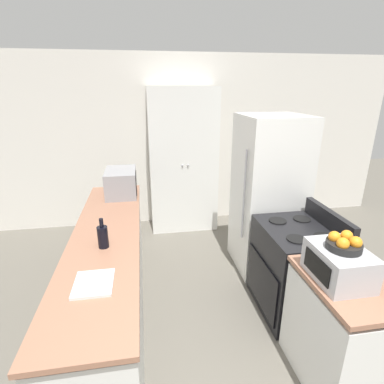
{
  "coord_description": "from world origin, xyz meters",
  "views": [
    {
      "loc": [
        -0.5,
        -1.04,
        2.13
      ],
      "look_at": [
        0.0,
        1.97,
        1.05
      ],
      "focal_mm": 28.0,
      "sensor_mm": 36.0,
      "label": 1
    }
  ],
  "objects": [
    {
      "name": "counter_left",
      "position": [
        -0.87,
        1.46,
        0.43
      ],
      "size": [
        0.6,
        2.73,
        0.88
      ],
      "color": "silver",
      "rests_on": "ground_plane"
    },
    {
      "name": "counter_right",
      "position": [
        0.87,
        0.48,
        0.43
      ],
      "size": [
        0.6,
        0.75,
        0.88
      ],
      "color": "silver",
      "rests_on": "ground_plane"
    },
    {
      "name": "pantry_cabinet",
      "position": [
        0.09,
        3.33,
        1.07
      ],
      "size": [
        1.0,
        0.51,
        2.13
      ],
      "color": "white",
      "rests_on": "ground_plane"
    },
    {
      "name": "cutting_board",
      "position": [
        -0.87,
        0.72,
        0.89
      ],
      "size": [
        0.25,
        0.29,
        0.02
      ],
      "color": "silver",
      "rests_on": "counter_left"
    },
    {
      "name": "toaster_oven",
      "position": [
        0.76,
        0.51,
        1.0
      ],
      "size": [
        0.33,
        0.42,
        0.23
      ],
      "color": "#B2B2B7",
      "rests_on": "counter_right"
    },
    {
      "name": "wine_bottle",
      "position": [
        -0.86,
        1.22,
        0.98
      ],
      "size": [
        0.09,
        0.09,
        0.26
      ],
      "color": "black",
      "rests_on": "counter_left"
    },
    {
      "name": "wall_back",
      "position": [
        0.0,
        3.62,
        1.3
      ],
      "size": [
        7.0,
        0.06,
        2.6
      ],
      "color": "silver",
      "rests_on": "ground_plane"
    },
    {
      "name": "fruit_bowl",
      "position": [
        0.77,
        0.51,
        1.16
      ],
      "size": [
        0.23,
        0.23,
        0.11
      ],
      "color": "black",
      "rests_on": "toaster_oven"
    },
    {
      "name": "refrigerator",
      "position": [
        0.92,
        2.08,
        0.92
      ],
      "size": [
        0.73,
        0.75,
        1.84
      ],
      "color": "white",
      "rests_on": "ground_plane"
    },
    {
      "name": "microwave",
      "position": [
        -0.78,
        2.5,
        1.04
      ],
      "size": [
        0.36,
        0.52,
        0.31
      ],
      "color": "#939399",
      "rests_on": "counter_left"
    },
    {
      "name": "stove",
      "position": [
        0.89,
        1.27,
        0.45
      ],
      "size": [
        0.66,
        0.79,
        1.04
      ],
      "color": "black",
      "rests_on": "ground_plane"
    }
  ]
}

